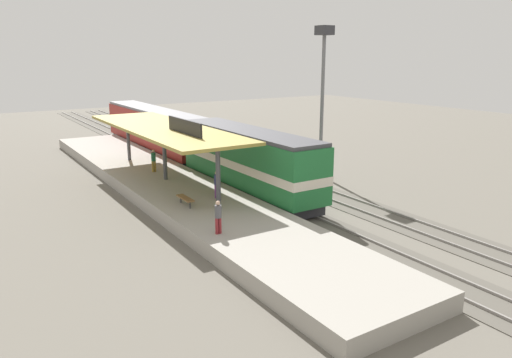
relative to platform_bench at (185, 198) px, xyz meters
The scene contains 12 objects.
ground_plane 10.36m from the platform_bench, 38.85° to the left, with size 120.00×120.00×0.00m, color #666056.
track_near 8.90m from the platform_bench, 47.05° to the left, with size 3.20×110.00×0.16m.
track_far 12.47m from the platform_bench, 31.30° to the left, with size 3.20×110.00×0.16m.
platform 6.66m from the platform_bench, 77.74° to the left, with size 6.00×44.00×0.90m, color #9E998E.
station_canopy 7.24m from the platform_bench, 77.57° to the left, with size 5.20×18.00×4.70m.
platform_bench is the anchor object (origin of this frame).
locomotive 6.65m from the platform_bench, 24.00° to the left, with size 2.93×14.43×4.44m.
passenger_carriage_single 21.55m from the platform_bench, 73.81° to the left, with size 2.90×20.00×4.24m.
light_mast 16.06m from the platform_bench, 16.94° to the left, with size 1.10×1.10×11.70m.
person_waiting 9.27m from the platform_bench, 80.33° to the left, with size 0.34×0.34×1.71m.
person_walking 5.21m from the platform_bench, 96.03° to the right, with size 0.34×0.34×1.71m.
person_boarding 2.44m from the platform_bench, ahead, with size 0.34×0.34×1.71m.
Camera 1 is at (-17.17, -31.76, 9.56)m, focal length 33.99 mm.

